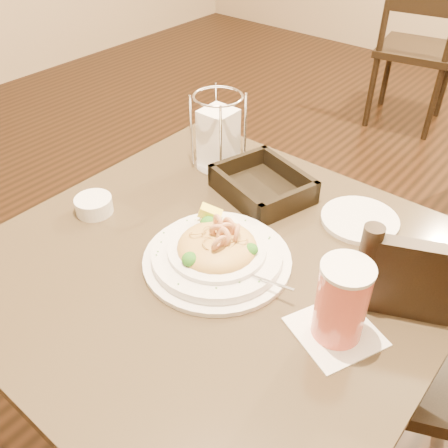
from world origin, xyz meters
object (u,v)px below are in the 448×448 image
Objects in this scene: dining_chair_far at (417,44)px; bread_basket at (262,187)px; drink_glass at (341,302)px; pasta_bowl at (217,251)px; main_table at (219,335)px; napkin_caddy at (218,137)px; butter_ramekin at (94,205)px; side_plate at (360,220)px; dining_chair_near at (423,354)px.

dining_chair_far reaches higher than bread_basket.
drink_glass reaches higher than bread_basket.
drink_glass is (0.28, -0.01, 0.05)m from pasta_bowl.
bread_basket reaches higher than main_table.
bread_basket is 0.18m from napkin_caddy.
napkin_caddy is 0.36m from butter_ramekin.
side_plate is at bearing 2.46° from napkin_caddy.
napkin_caddy is 1.14× the size of side_plate.
pasta_bowl is (0.00, -0.01, 0.27)m from main_table.
dining_chair_far is 10.92× the size of butter_ramekin.
bread_basket is (0.42, -2.09, 0.27)m from dining_chair_far.
dining_chair_far is (-0.49, 2.34, -0.02)m from main_table.
main_table is at bearing -74.32° from bread_basket.
dining_chair_far is 5.36× the size of side_plate.
dining_chair_far is 2.42m from pasta_bowl.
drink_glass is at bearing 97.86° from dining_chair_far.
dining_chair_near is at bearing -8.98° from side_plate.
dining_chair_near is at bearing 102.68° from dining_chair_far.
napkin_caddy reaches higher than dining_chair_near.
dining_chair_far is 2.15m from bread_basket.
main_table is 2.39m from dining_chair_far.
dining_chair_near is at bearing 35.11° from pasta_bowl.
pasta_bowl is 1.69× the size of napkin_caddy.
drink_glass reaches higher than side_plate.
napkin_caddy is (0.25, -2.06, 0.34)m from dining_chair_far.
drink_glass is at bearing 3.91° from butter_ramekin.
dining_chair_far is at bearing 101.79° from main_table.
drink_glass is 0.34m from side_plate.
dining_chair_near reaches higher than side_plate.
bread_basket is (-0.07, 0.25, 0.26)m from main_table.
dining_chair_near is 4.69× the size of napkin_caddy.
bread_basket reaches higher than butter_ramekin.
pasta_bowl is at bearing 8.56° from butter_ramekin.
main_table is 3.55× the size of bread_basket.
napkin_caddy is (-0.17, 0.03, 0.06)m from bread_basket.
butter_ramekin is at bearing -143.89° from side_plate.
drink_glass is at bearing -1.66° from pasta_bowl.
pasta_bowl is 3.94× the size of butter_ramekin.
butter_ramekin is (-0.26, -0.30, -0.00)m from bread_basket.
main_table is 0.42m from butter_ramekin.
drink_glass is 0.61m from butter_ramekin.
main_table is 2.69× the size of pasta_bowl.
butter_ramekin is (-0.49, -0.36, 0.01)m from side_plate.
dining_chair_near is at bearing 24.17° from butter_ramekin.
pasta_bowl reaches higher than butter_ramekin.
napkin_caddy is at bearing 168.21° from bread_basket.
drink_glass is 1.04× the size of side_plate.
butter_ramekin is at bearing -171.44° from pasta_bowl.
napkin_caddy is at bearing 129.76° from pasta_bowl.
side_plate is at bearing 62.49° from pasta_bowl.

